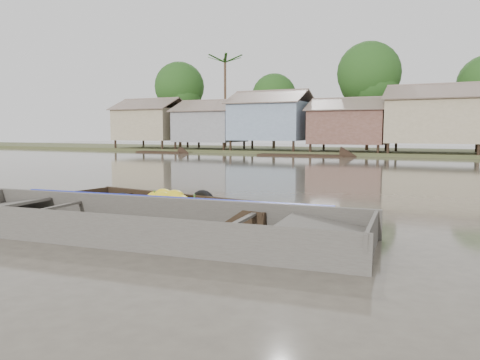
% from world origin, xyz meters
% --- Properties ---
extents(ground, '(120.00, 120.00, 0.00)m').
position_xyz_m(ground, '(0.00, 0.00, 0.00)').
color(ground, '#4B4439').
rests_on(ground, ground).
extents(riverbank, '(120.00, 12.47, 10.22)m').
position_xyz_m(riverbank, '(3.03, 31.86, 3.07)').
color(riverbank, '#384723').
rests_on(riverbank, ground).
extents(banana_boat, '(5.77, 2.17, 0.78)m').
position_xyz_m(banana_boat, '(-1.65, 0.50, 0.15)').
color(banana_boat, black).
rests_on(banana_boat, ground).
extents(viewer_boat, '(8.70, 2.96, 0.69)m').
position_xyz_m(viewer_boat, '(-0.97, -1.51, 0.08)').
color(viewer_boat, '#45403A').
rests_on(viewer_boat, ground).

